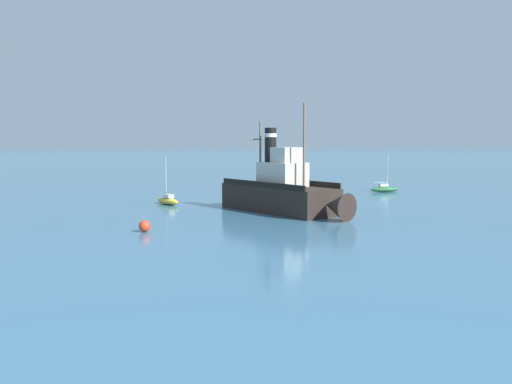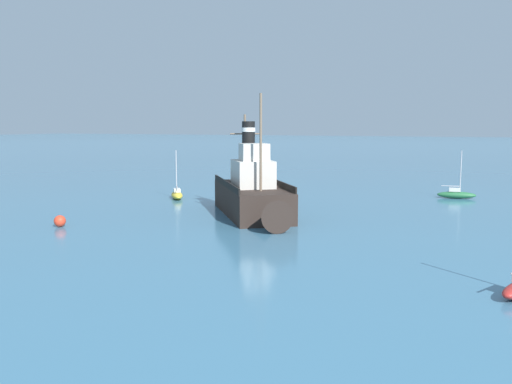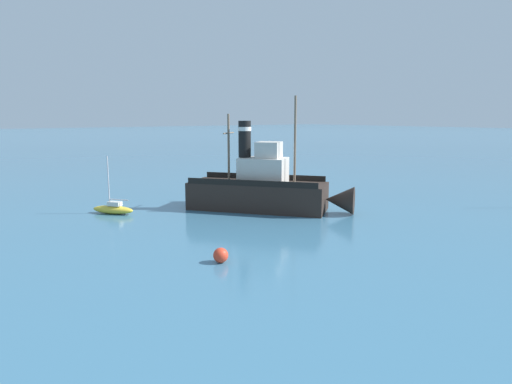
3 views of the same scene
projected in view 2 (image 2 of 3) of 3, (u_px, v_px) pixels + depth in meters
The scene contains 5 objects.
ground_plane at pixel (264, 215), 45.41m from camera, with size 600.00×600.00×0.00m, color teal.
old_tugboat at pixel (253, 194), 44.71m from camera, with size 11.17×13.65×9.90m.
sailboat_green at pixel (456, 194), 55.42m from camera, with size 3.90×1.53×4.90m.
sailboat_yellow at pixel (177, 194), 55.20m from camera, with size 3.11×3.73×4.90m.
mooring_buoy at pixel (60, 221), 40.08m from camera, with size 0.87×0.87×0.87m, color red.
Camera 2 is at (-16.86, 41.52, 7.58)m, focal length 38.00 mm.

